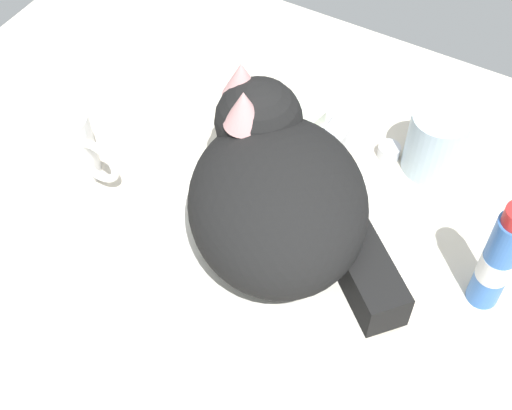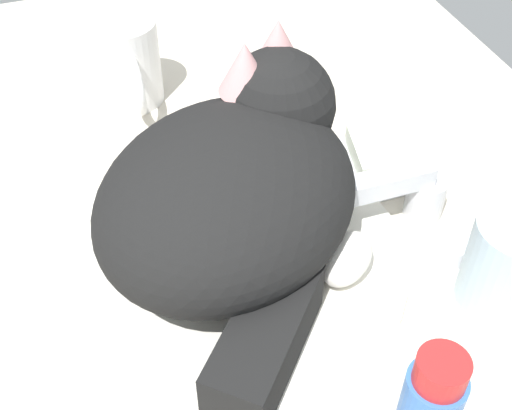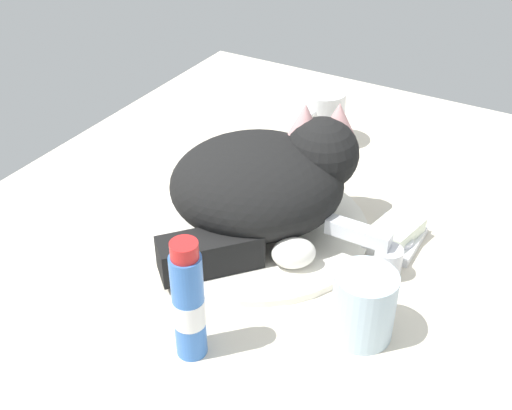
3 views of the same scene
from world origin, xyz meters
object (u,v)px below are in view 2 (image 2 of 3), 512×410
faucet (414,195)px  cat (238,188)px  coffee_mug (127,63)px  soap_bar (378,152)px  rinse_cup (510,264)px

faucet → cat: bearing=-92.0°
faucet → cat: size_ratio=0.46×
coffee_mug → soap_bar: (19.87, 20.65, -2.59)cm
faucet → soap_bar: size_ratio=2.09×
cat → coffee_mug: 26.94cm
soap_bar → coffee_mug: bearing=-133.9°
cat → rinse_cup: (11.57, 18.84, -3.81)cm
rinse_cup → soap_bar: rinse_cup is taller
cat → coffee_mug: bearing=-171.0°
cat → soap_bar: size_ratio=4.56×
faucet → rinse_cup: rinse_cup is taller
coffee_mug → faucet: bearing=37.5°
coffee_mug → soap_bar: coffee_mug is taller
coffee_mug → rinse_cup: bearing=31.2°
faucet → soap_bar: 7.14cm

